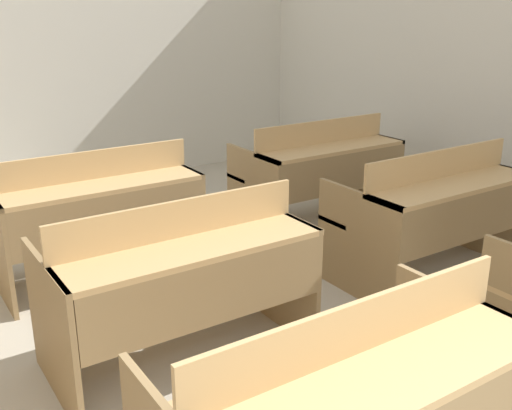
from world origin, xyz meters
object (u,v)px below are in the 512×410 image
Objects in this scene: bench_front_center at (351,408)px; bench_third_center at (97,210)px; bench_second_right at (433,210)px; bench_third_right at (319,169)px; bench_second_center at (180,278)px.

bench_front_center is 2.50m from bench_third_center.
bench_second_right and bench_third_right have the same top height.
bench_third_right is (1.93, 1.25, 0.00)m from bench_second_center.
bench_third_center is at bearing 89.86° from bench_second_center.
bench_second_right is at bearing 0.36° from bench_second_center.
bench_third_right is (0.03, 1.24, 0.00)m from bench_second_right.
bench_second_right is at bearing -33.06° from bench_third_center.
bench_third_right is at bearing 33.04° from bench_second_center.
bench_third_center is (-1.90, 1.24, 0.00)m from bench_second_right.
bench_second_right is at bearing -91.20° from bench_third_right.
bench_second_center is at bearing -146.96° from bench_third_right.
bench_second_right and bench_third_center have the same top height.
bench_front_center is at bearing -89.12° from bench_second_center.
bench_second_right is 2.26m from bench_third_center.
bench_third_center and bench_third_right have the same top height.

